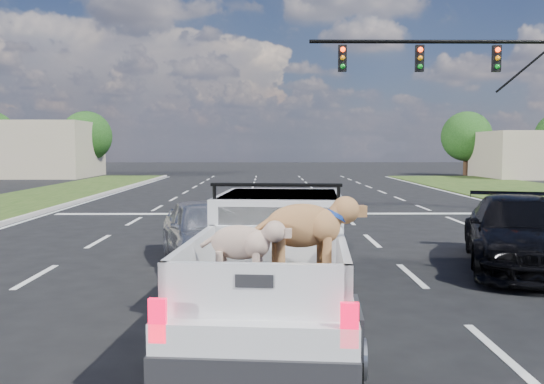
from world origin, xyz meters
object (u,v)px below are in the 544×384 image
Objects in this scene: traffic_signal at (490,83)px; black_coupe at (520,233)px; silver_sedan at (207,231)px; pickup_truck at (277,261)px.

traffic_signal reaches higher than black_coupe.
pickup_truck is at bearing -87.96° from silver_sedan.
traffic_signal is at bearing 64.54° from pickup_truck.
traffic_signal is 2.31× the size of silver_sedan.
silver_sedan is (-9.40, -9.26, -4.05)m from traffic_signal.
traffic_signal is 1.88× the size of black_coupe.
black_coupe is (-3.12, -9.79, -4.02)m from traffic_signal.
black_coupe is (4.91, 3.77, -0.20)m from pickup_truck.
traffic_signal reaches higher than silver_sedan.
pickup_truck is 6.19m from black_coupe.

